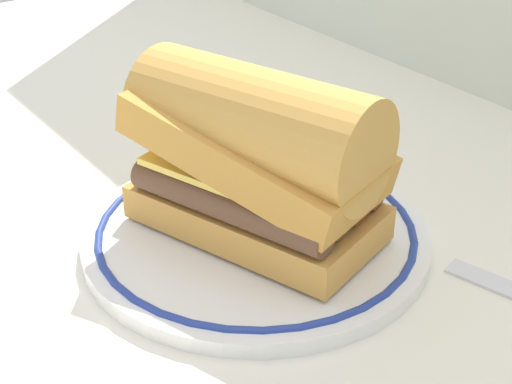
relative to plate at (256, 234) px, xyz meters
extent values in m
plane|color=silver|center=(0.01, -0.01, -0.01)|extent=(1.50, 1.50, 0.00)
cylinder|color=white|center=(0.00, 0.00, 0.00)|extent=(0.26, 0.26, 0.01)
torus|color=navy|center=(0.00, 0.00, 0.00)|extent=(0.24, 0.24, 0.01)
cube|color=gold|center=(0.00, 0.00, 0.02)|extent=(0.20, 0.15, 0.03)
cylinder|color=brown|center=(0.01, -0.03, 0.04)|extent=(0.16, 0.07, 0.02)
cylinder|color=brown|center=(0.00, -0.01, 0.04)|extent=(0.16, 0.07, 0.02)
cylinder|color=brown|center=(0.00, 0.01, 0.04)|extent=(0.16, 0.07, 0.02)
cylinder|color=brown|center=(-0.01, 0.03, 0.04)|extent=(0.16, 0.07, 0.02)
cube|color=#EFC64C|center=(0.00, 0.00, 0.06)|extent=(0.17, 0.13, 0.01)
cube|color=gold|center=(0.00, 0.00, 0.08)|extent=(0.20, 0.15, 0.07)
cylinder|color=gold|center=(0.00, 0.00, 0.09)|extent=(0.20, 0.13, 0.08)
camera|label=1|loc=(0.40, -0.29, 0.32)|focal=54.97mm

